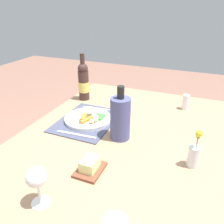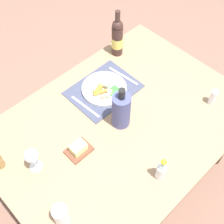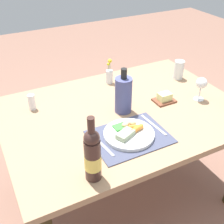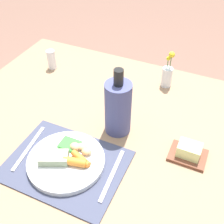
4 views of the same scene
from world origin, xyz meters
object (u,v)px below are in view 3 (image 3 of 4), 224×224
(wine_bottle, at_px, (93,155))
(cooler_bottle, at_px, (124,95))
(dinner_plate, at_px, (129,133))
(butter_dish, at_px, (164,98))
(fork, at_px, (101,144))
(flower_vase, at_px, (109,75))
(wine_glass, at_px, (201,84))
(water_tumbler, at_px, (179,71))
(dining_table, at_px, (123,122))
(knife, at_px, (153,125))
(salt_shaker, at_px, (32,102))

(wine_bottle, xyz_separation_m, cooler_bottle, (0.38, 0.41, -0.02))
(dinner_plate, distance_m, butter_dish, 0.43)
(fork, bearing_deg, flower_vase, 53.20)
(dinner_plate, distance_m, cooler_bottle, 0.26)
(wine_glass, relative_size, butter_dish, 1.17)
(fork, relative_size, water_tumbler, 1.65)
(flower_vase, bearing_deg, dining_table, -104.06)
(knife, bearing_deg, dining_table, 104.97)
(dining_table, xyz_separation_m, flower_vase, (0.09, 0.36, 0.14))
(wine_glass, height_order, flower_vase, flower_vase)
(fork, distance_m, wine_bottle, 0.25)
(salt_shaker, bearing_deg, wine_glass, -20.86)
(wine_glass, xyz_separation_m, wine_bottle, (-0.87, -0.31, 0.02))
(knife, relative_size, flower_vase, 1.24)
(wine_bottle, height_order, flower_vase, wine_bottle)
(dining_table, relative_size, butter_dish, 10.86)
(cooler_bottle, bearing_deg, butter_dish, -4.13)
(salt_shaker, distance_m, butter_dish, 0.81)
(salt_shaker, bearing_deg, dinner_plate, -52.27)
(flower_vase, bearing_deg, salt_shaker, -170.72)
(knife, height_order, water_tumbler, water_tumbler)
(wine_bottle, distance_m, butter_dish, 0.77)
(dinner_plate, height_order, knife, dinner_plate)
(wine_glass, height_order, salt_shaker, wine_glass)
(knife, xyz_separation_m, wine_bottle, (-0.45, -0.20, 0.12))
(salt_shaker, xyz_separation_m, wine_bottle, (0.10, -0.67, 0.08))
(dinner_plate, xyz_separation_m, cooler_bottle, (0.10, 0.23, 0.09))
(water_tumbler, xyz_separation_m, salt_shaker, (-1.03, 0.07, -0.01))
(wine_bottle, bearing_deg, fork, 55.37)
(dining_table, relative_size, salt_shaker, 14.57)
(dinner_plate, xyz_separation_m, fork, (-0.16, -0.00, -0.01))
(fork, height_order, salt_shaker, salt_shaker)
(water_tumbler, height_order, cooler_bottle, cooler_bottle)
(fork, xyz_separation_m, wine_bottle, (-0.12, -0.18, 0.12))
(dining_table, distance_m, wine_glass, 0.54)
(dining_table, height_order, dinner_plate, dinner_plate)
(knife, bearing_deg, fork, 178.94)
(water_tumbler, relative_size, cooler_bottle, 0.48)
(wine_glass, distance_m, cooler_bottle, 0.50)
(dinner_plate, xyz_separation_m, water_tumbler, (0.65, 0.42, 0.04))
(knife, xyz_separation_m, wine_glass, (0.42, 0.11, 0.10))
(cooler_bottle, bearing_deg, dining_table, 140.26)
(dining_table, bearing_deg, dinner_plate, -111.92)
(salt_shaker, bearing_deg, cooler_bottle, -29.31)
(fork, height_order, wine_bottle, wine_bottle)
(dinner_plate, relative_size, wine_bottle, 0.83)
(dining_table, bearing_deg, knife, -71.02)
(knife, relative_size, wine_glass, 1.43)
(fork, height_order, wine_glass, wine_glass)
(dinner_plate, height_order, flower_vase, flower_vase)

